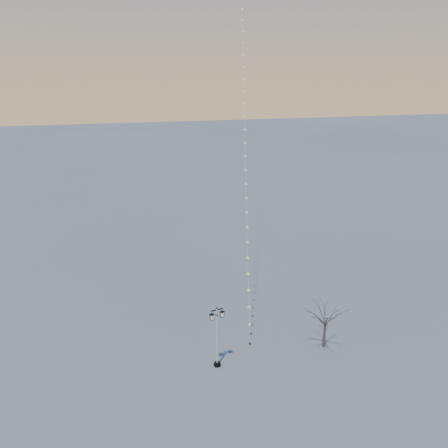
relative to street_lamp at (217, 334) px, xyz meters
name	(u,v)px	position (x,y,z in m)	size (l,w,h in m)	color
ground	(237,363)	(1.55, -0.13, -2.78)	(300.00, 300.00, 0.00)	slate
street_lamp	(217,334)	(0.00, 0.00, 0.00)	(1.25, 0.63, 5.01)	black
bare_tree	(326,315)	(8.86, 0.38, 0.11)	(2.51, 2.51, 4.16)	#4A392E
kite_train	(244,91)	(7.03, 18.62, 16.05)	(8.33, 33.80, 37.90)	black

